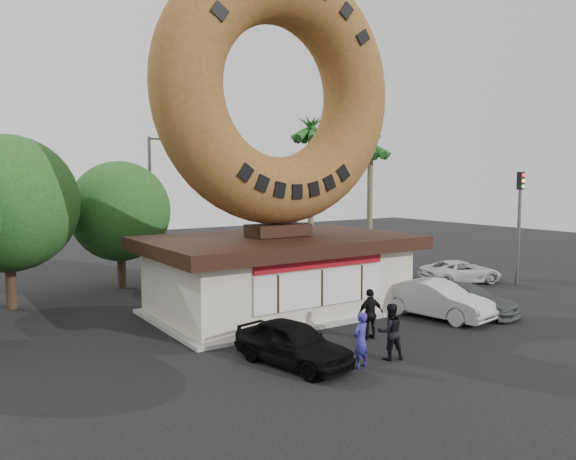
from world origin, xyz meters
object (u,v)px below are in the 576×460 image
Objects in this scene: giant_donut at (278,92)px; car_white at (461,272)px; person_right at (370,314)px; person_center at (390,331)px; car_black at (293,343)px; car_silver at (437,299)px; car_grey at (468,299)px; donut_shop at (279,271)px; traffic_signal at (519,213)px; person_left at (361,340)px; street_lamp at (153,201)px.

car_white is (11.95, 0.06, -8.72)m from giant_donut.
person_center is at bearing 71.11° from person_right.
person_right is 3.97m from car_black.
car_black is (-3.88, -0.79, -0.22)m from person_right.
car_silver is at bearing -162.49° from person_right.
car_silver is 1.07× the size of car_grey.
person_right is 0.45× the size of car_black.
car_silver reaches higher than car_white.
person_center is 14.45m from car_white.
car_silver is at bearing -42.33° from donut_shop.
giant_donut is 10.84m from car_silver.
car_black is 8.39m from car_silver.
donut_shop is at bearing 127.59° from car_silver.
donut_shop reaches higher than car_silver.
traffic_signal reaches higher than donut_shop.
person_right reaches higher than person_left.
giant_donut reaches higher than car_white.
giant_donut is 6.13× the size of person_center.
donut_shop is 7.37m from person_center.
donut_shop is 2.43× the size of car_silver.
car_white is (15.29, 6.11, -0.08)m from car_black.
giant_donut is 11.88m from car_grey.
traffic_signal is 1.36× the size of car_white.
traffic_signal is 3.54× the size of person_left.
person_right is at bearing -81.07° from street_lamp.
car_silver is 8.39m from car_white.
person_center is (1.30, 0.08, 0.05)m from person_left.
car_white is (-2.05, 2.07, -3.25)m from traffic_signal.
car_black is (-3.34, -6.05, -8.65)m from giant_donut.
donut_shop reaches higher than car_grey.
car_white is at bearing -35.75° from street_lamp.
car_grey is at bearing -167.95° from person_right.
car_black is at bearing -118.91° from giant_donut.
person_left is 15.61m from car_white.
car_grey is 7.26m from car_white.
person_right reaches higher than person_center.
traffic_signal is 4.36m from car_white.
street_lamp is at bearing -73.81° from person_right.
person_right reaches higher than car_white.
traffic_signal is at bearing 8.73° from car_grey.
person_left is 2.08m from car_black.
giant_donut is 6.46× the size of person_left.
donut_shop is 7.64m from person_left.
traffic_signal reaches higher than person_left.
car_grey is at bearing -5.08° from car_black.
car_white is at bearing -129.83° from person_center.
person_center reaches higher than car_white.
person_left is 7.27m from car_silver.
person_center reaches higher than car_silver.
giant_donut is 2.41× the size of car_silver.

